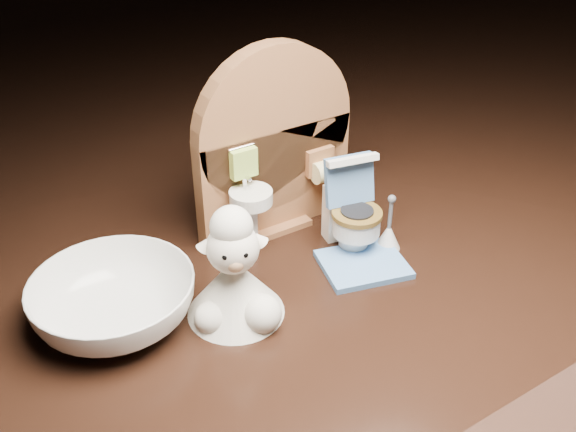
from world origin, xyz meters
The scene contains 6 objects.
backdrop_panel centered at (0.00, 0.06, 0.07)m, with size 0.13×0.05×0.15m.
toy_toilet centered at (0.03, 0.01, 0.03)m, with size 0.04×0.05×0.08m.
bath_mat centered at (0.02, -0.02, 0.00)m, with size 0.06×0.05×0.00m, color #5788C7.
toilet_brush centered at (0.06, -0.01, 0.01)m, with size 0.02×0.02×0.05m.
plush_lamb centered at (-0.08, -0.01, 0.03)m, with size 0.07×0.07×0.08m.
ceramic_bowl centered at (-0.15, 0.02, 0.02)m, with size 0.11×0.11×0.03m, color white.
Camera 1 is at (-0.23, -0.31, 0.29)m, focal length 40.00 mm.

